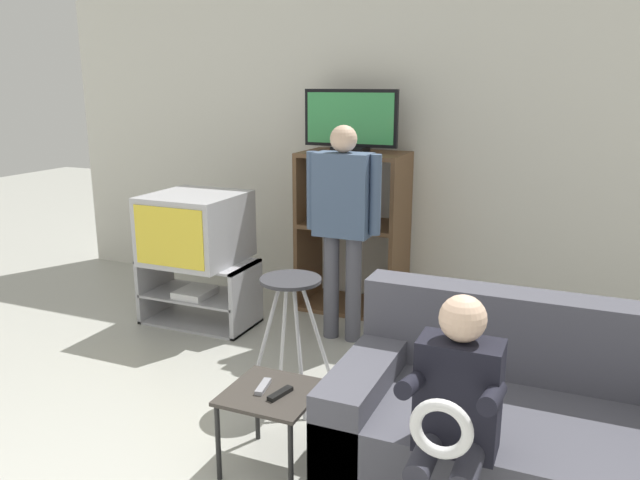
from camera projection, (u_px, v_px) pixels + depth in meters
wall_back at (405, 143)px, 4.90m from camera, size 6.40×0.06×2.60m
tv_stand at (199, 292)px, 4.67m from camera, size 0.84×0.44×0.49m
television_main at (196, 228)px, 4.55m from camera, size 0.64×0.66×0.50m
media_shelf at (353, 231)px, 4.89m from camera, size 0.80×0.51×1.25m
television_flat at (350, 122)px, 4.71m from camera, size 0.74×0.20×0.47m
folding_stool at (291, 303)px, 3.47m from camera, size 0.38×0.43×0.72m
snack_table at (272, 401)px, 2.87m from camera, size 0.41×0.41×0.39m
remote_control_black at (280, 394)px, 2.81m from camera, size 0.07×0.15×0.02m
remote_control_white at (263, 386)px, 2.88m from camera, size 0.06×0.15×0.02m
couch at (523, 439)px, 2.66m from camera, size 1.59×0.88×0.84m
person_standing_adult at (343, 214)px, 4.22m from camera, size 0.53×0.20×1.50m
person_seated_child at (453, 416)px, 2.21m from camera, size 0.33×0.43×1.04m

